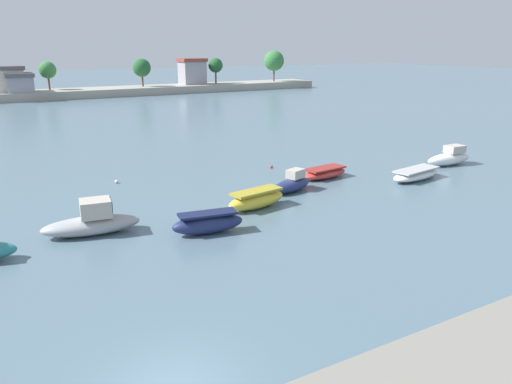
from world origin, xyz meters
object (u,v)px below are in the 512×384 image
mooring_buoy_1 (117,181)px  mooring_buoy_4 (271,167)px  moored_boat_7 (416,174)px  moored_boat_5 (292,184)px  moored_boat_6 (325,173)px  moored_boat_2 (92,222)px  moored_boat_3 (208,223)px  moored_boat_8 (450,158)px  moored_boat_4 (256,199)px

mooring_buoy_1 → mooring_buoy_4: size_ratio=1.07×
moored_boat_7 → moored_boat_5: bearing=159.0°
moored_boat_5 → mooring_buoy_4: (2.30, 6.57, -0.42)m
mooring_buoy_1 → moored_boat_6: bearing=-24.3°
mooring_buoy_1 → mooring_buoy_4: 12.77m
moored_boat_2 → moored_boat_3: (5.56, -3.08, -0.10)m
moored_boat_5 → moored_boat_6: 4.59m
moored_boat_7 → moored_boat_8: moored_boat_8 is taller
mooring_buoy_4 → moored_boat_2: bearing=-154.1°
moored_boat_4 → moored_boat_8: (20.45, 1.93, 0.07)m
moored_boat_5 → moored_boat_6: moored_boat_5 is taller
moored_boat_7 → moored_boat_8: 6.53m
moored_boat_6 → mooring_buoy_1: bearing=148.5°
moored_boat_7 → mooring_buoy_4: bearing=122.8°
mooring_buoy_4 → moored_boat_5: bearing=-109.3°
moored_boat_2 → moored_boat_8: (30.56, 1.34, -0.04)m
moored_boat_4 → mooring_buoy_1: 12.10m
moored_boat_2 → moored_boat_4: moored_boat_2 is taller
moored_boat_6 → mooring_buoy_4: moored_boat_6 is taller
moored_boat_8 → moored_boat_5: bearing=-179.0°
moored_boat_7 → moored_boat_2: bearing=169.4°
moored_boat_4 → mooring_buoy_4: size_ratio=17.89×
moored_boat_5 → mooring_buoy_4: bearing=52.0°
moored_boat_3 → moored_boat_4: moored_boat_3 is taller
moored_boat_3 → moored_boat_8: moored_boat_8 is taller
mooring_buoy_4 → moored_boat_7: bearing=-48.2°
moored_boat_8 → moored_boat_6: bearing=172.6°
moored_boat_3 → moored_boat_4: bearing=37.9°
moored_boat_3 → moored_boat_7: moored_boat_3 is taller
moored_boat_2 → moored_boat_5: moored_boat_2 is taller
moored_boat_2 → moored_boat_7: bearing=6.7°
moored_boat_2 → moored_boat_4: (10.11, -0.58, -0.12)m
moored_boat_2 → mooring_buoy_4: moored_boat_2 is taller
moored_boat_6 → moored_boat_8: 12.21m
moored_boat_8 → mooring_buoy_1: 27.97m
moored_boat_2 → moored_boat_4: size_ratio=1.22×
mooring_buoy_4 → moored_boat_3: bearing=-134.7°
moored_boat_2 → moored_boat_4: bearing=4.9°
moored_boat_5 → mooring_buoy_4: moored_boat_5 is taller
moored_boat_7 → mooring_buoy_1: size_ratio=20.01×
moored_boat_3 → mooring_buoy_4: (10.99, 11.12, -0.46)m
moored_boat_8 → moored_boat_2: bearing=-176.0°
moored_boat_6 → mooring_buoy_4: bearing=104.7°
moored_boat_7 → moored_boat_6: bearing=137.4°
moored_boat_8 → mooring_buoy_4: (-14.01, 6.70, -0.51)m
moored_boat_6 → moored_boat_7: (5.85, -3.89, 0.01)m
moored_boat_2 → moored_boat_3: moored_boat_2 is taller
moored_boat_3 → moored_boat_8: bearing=19.2°
moored_boat_7 → moored_boat_4: bearing=170.7°
moored_boat_2 → moored_boat_7: moored_boat_2 is taller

